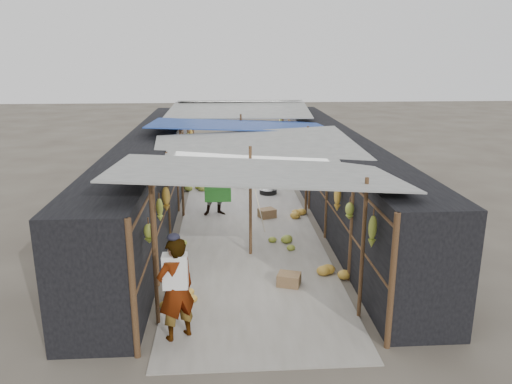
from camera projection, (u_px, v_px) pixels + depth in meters
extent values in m
plane|color=#6B6356|center=(260.00, 320.00, 8.93)|extent=(80.00, 80.00, 0.00)
cube|color=#9E998E|center=(244.00, 209.00, 15.18)|extent=(3.60, 16.00, 0.02)
cube|color=black|center=(153.00, 174.00, 14.70)|extent=(1.40, 15.00, 2.30)
cube|color=black|center=(333.00, 172.00, 15.04)|extent=(1.40, 15.00, 2.30)
cube|color=#865E44|center=(289.00, 280.00, 10.19)|extent=(0.54, 0.49, 0.27)
cube|color=#865E44|center=(267.00, 213.00, 14.39)|extent=(0.56, 0.51, 0.27)
cube|color=#865E44|center=(240.00, 182.00, 17.89)|extent=(0.51, 0.46, 0.28)
cylinder|color=black|center=(268.00, 192.00, 16.81)|extent=(0.59, 0.59, 0.18)
imported|color=white|center=(176.00, 289.00, 8.12)|extent=(0.78, 0.72, 1.80)
imported|color=navy|center=(217.00, 188.00, 14.46)|extent=(0.88, 0.72, 1.67)
imported|color=#4D4843|center=(273.00, 177.00, 17.34)|extent=(0.55, 0.65, 0.87)
cylinder|color=brown|center=(154.00, 255.00, 8.47)|extent=(0.07, 0.07, 2.60)
cylinder|color=brown|center=(363.00, 250.00, 8.69)|extent=(0.07, 0.07, 2.60)
cylinder|color=brown|center=(250.00, 202.00, 11.46)|extent=(0.07, 0.07, 2.60)
cylinder|color=brown|center=(182.00, 173.00, 14.23)|extent=(0.07, 0.07, 2.60)
cylinder|color=brown|center=(307.00, 171.00, 14.46)|extent=(0.07, 0.07, 2.60)
cylinder|color=brown|center=(241.00, 152.00, 17.23)|extent=(0.07, 0.07, 2.60)
cylinder|color=brown|center=(194.00, 138.00, 20.00)|extent=(0.07, 0.07, 2.60)
cylinder|color=brown|center=(283.00, 137.00, 20.22)|extent=(0.07, 0.07, 2.60)
cube|color=#9A9A95|center=(256.00, 171.00, 9.22)|extent=(5.21, 3.19, 0.52)
cube|color=#9A9A95|center=(256.00, 147.00, 12.35)|extent=(5.23, 3.73, 0.50)
cube|color=#213F98|center=(239.00, 125.00, 15.47)|extent=(5.40, 3.60, 0.41)
cube|color=#9A9A95|center=(239.00, 110.00, 18.62)|extent=(5.37, 3.66, 0.27)
cube|color=#9A9A95|center=(240.00, 101.00, 20.90)|extent=(5.00, 1.99, 0.24)
cylinder|color=brown|center=(175.00, 144.00, 14.50)|extent=(0.06, 15.00, 0.06)
cylinder|color=brown|center=(311.00, 142.00, 14.75)|extent=(0.06, 15.00, 0.06)
cylinder|color=gray|center=(244.00, 143.00, 14.62)|extent=(0.02, 15.00, 0.02)
cube|color=#192CA7|center=(229.00, 146.00, 15.75)|extent=(0.70, 0.03, 0.60)
cube|color=#18339D|center=(247.00, 163.00, 13.49)|extent=(0.55, 0.03, 0.65)
cube|color=red|center=(289.00, 163.00, 13.34)|extent=(0.50, 0.03, 0.60)
cube|color=silver|center=(259.00, 138.00, 17.10)|extent=(0.60, 0.03, 0.55)
cube|color=#277025|center=(218.00, 187.00, 11.20)|extent=(0.60, 0.03, 0.70)
ellipsoid|color=olive|center=(149.00, 234.00, 8.44)|extent=(0.18, 0.15, 0.36)
ellipsoid|color=olive|center=(160.00, 210.00, 9.87)|extent=(0.14, 0.12, 0.48)
ellipsoid|color=gold|center=(166.00, 199.00, 10.95)|extent=(0.19, 0.16, 0.57)
ellipsoid|color=olive|center=(174.00, 175.00, 12.83)|extent=(0.14, 0.12, 0.58)
ellipsoid|color=gold|center=(177.00, 167.00, 13.75)|extent=(0.19, 0.16, 0.38)
ellipsoid|color=gold|center=(182.00, 153.00, 15.48)|extent=(0.15, 0.13, 0.43)
ellipsoid|color=olive|center=(185.00, 143.00, 16.79)|extent=(0.16, 0.14, 0.41)
ellipsoid|color=olive|center=(188.00, 141.00, 17.98)|extent=(0.19, 0.16, 0.58)
ellipsoid|color=gold|center=(191.00, 136.00, 19.56)|extent=(0.16, 0.14, 0.59)
ellipsoid|color=olive|center=(193.00, 123.00, 21.13)|extent=(0.16, 0.14, 0.37)
ellipsoid|color=olive|center=(372.00, 232.00, 8.37)|extent=(0.15, 0.12, 0.58)
ellipsoid|color=olive|center=(350.00, 211.00, 9.88)|extent=(0.18, 0.15, 0.37)
ellipsoid|color=gold|center=(337.00, 199.00, 10.92)|extent=(0.16, 0.14, 0.59)
ellipsoid|color=olive|center=(319.00, 164.00, 12.97)|extent=(0.16, 0.14, 0.36)
ellipsoid|color=olive|center=(314.00, 160.00, 13.72)|extent=(0.16, 0.13, 0.56)
ellipsoid|color=olive|center=(303.00, 148.00, 15.65)|extent=(0.15, 0.13, 0.40)
ellipsoid|color=olive|center=(298.00, 143.00, 16.63)|extent=(0.19, 0.16, 0.52)
ellipsoid|color=olive|center=(291.00, 138.00, 18.31)|extent=(0.17, 0.14, 0.42)
ellipsoid|color=gold|center=(285.00, 129.00, 19.90)|extent=(0.17, 0.15, 0.42)
ellipsoid|color=olive|center=(281.00, 121.00, 21.38)|extent=(0.15, 0.12, 0.54)
ellipsoid|color=gold|center=(332.00, 269.00, 10.72)|extent=(0.51, 0.44, 0.26)
ellipsoid|color=gold|center=(179.00, 295.00, 9.51)|extent=(0.61, 0.52, 0.30)
ellipsoid|color=gold|center=(298.00, 213.00, 14.48)|extent=(0.45, 0.38, 0.23)
ellipsoid|color=olive|center=(180.00, 242.00, 12.21)|extent=(0.59, 0.50, 0.30)
ellipsoid|color=olive|center=(196.00, 187.00, 17.28)|extent=(0.51, 0.43, 0.26)
ellipsoid|color=olive|center=(198.00, 174.00, 18.89)|extent=(0.70, 0.60, 0.35)
ellipsoid|color=olive|center=(279.00, 241.00, 12.24)|extent=(0.61, 0.52, 0.30)
ellipsoid|color=olive|center=(281.00, 176.00, 18.62)|extent=(0.69, 0.58, 0.34)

